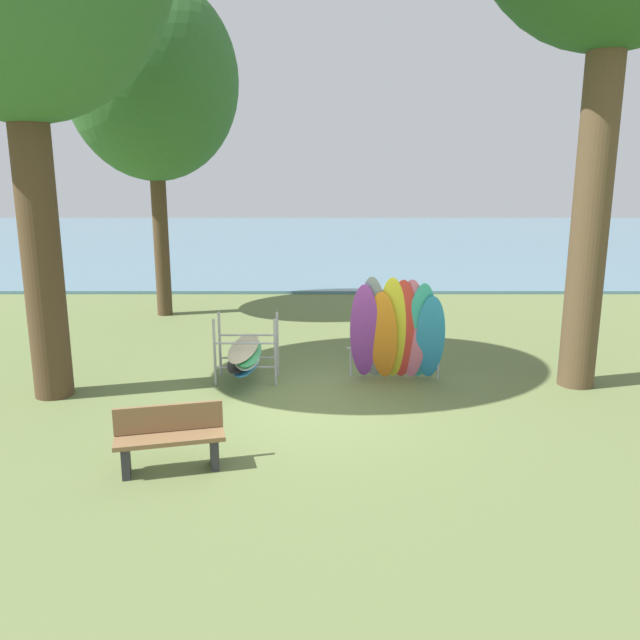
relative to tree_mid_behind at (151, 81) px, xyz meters
name	(u,v)px	position (x,y,z in m)	size (l,w,h in m)	color
ground_plane	(318,403)	(4.27, -6.98, -6.11)	(80.00, 80.00, 0.00)	olive
lake_water	(318,238)	(4.27, 21.05, -6.06)	(80.00, 36.00, 0.10)	slate
tree_mid_behind	(151,81)	(0.00, 0.00, 0.00)	(4.40, 4.40, 8.67)	#4C3823
leaning_board_pile	(396,332)	(5.69, -5.93, -5.13)	(1.82, 1.01, 2.08)	purple
board_storage_rack	(245,354)	(2.91, -5.75, -5.59)	(1.15, 2.13, 1.25)	#9EA0A5
park_bench	(169,437)	(2.33, -9.43, -5.66)	(1.46, 0.73, 0.85)	#2D2D33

